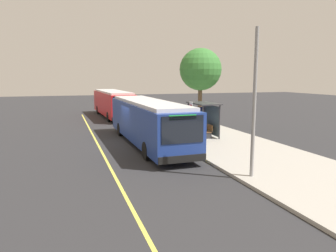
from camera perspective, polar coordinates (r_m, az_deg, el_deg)
ground_plane at (r=22.34m, az=-6.80°, el=-2.90°), size 120.00×120.00×0.00m
sidewalk_curb at (r=24.21m, az=7.26°, el=-1.82°), size 44.00×6.40×0.15m
lane_stripe_center at (r=22.03m, az=-12.42°, el=-3.20°), size 36.00×0.14×0.01m
transit_bus_main at (r=21.27m, az=-3.64°, el=0.98°), size 12.62×2.82×2.95m
transit_bus_second at (r=36.63m, az=-9.81°, el=4.13°), size 12.11×3.05×2.95m
bus_shelter at (r=23.70m, az=6.53°, el=2.47°), size 2.90×1.60×2.48m
waiting_bench at (r=23.46m, az=6.72°, el=-0.77°), size 1.60×0.48×0.95m
route_sign_post at (r=20.64m, az=4.13°, el=1.69°), size 0.44×0.08×2.80m
street_tree_near_shelter at (r=28.52m, az=5.81°, el=9.96°), size 3.68×3.68×6.83m
utility_pole at (r=14.16m, az=15.13°, el=3.84°), size 0.16×0.16×6.40m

